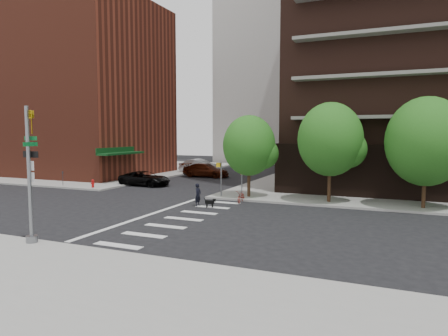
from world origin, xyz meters
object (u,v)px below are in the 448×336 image
at_px(traffic_signal, 30,185).
at_px(fire_hydrant, 93,183).
at_px(parked_car_black, 145,179).
at_px(scooter, 241,197).
at_px(parked_car_maroon, 206,170).
at_px(parked_car_silver, 200,166).
at_px(dog_walker, 198,195).

relative_size(traffic_signal, fire_hydrant, 8.20).
distance_m(traffic_signal, parked_car_black, 20.44).
bearing_deg(parked_car_black, traffic_signal, -159.74).
xyz_separation_m(traffic_signal, parked_car_black, (-7.09, 19.06, -2.01)).
xyz_separation_m(traffic_signal, scooter, (4.60, 13.99, -2.26)).
relative_size(traffic_signal, scooter, 3.61).
distance_m(parked_car_black, parked_car_maroon, 9.36).
xyz_separation_m(parked_car_black, parked_car_maroon, (2.06, 9.13, 0.10)).
distance_m(parked_car_silver, dog_walker, 23.03).
bearing_deg(traffic_signal, parked_car_maroon, 100.12).
xyz_separation_m(fire_hydrant, parked_car_maroon, (5.00, 12.90, 0.24)).
bearing_deg(dog_walker, parked_car_silver, 31.08).
xyz_separation_m(parked_car_maroon, parked_car_silver, (-2.70, 4.01, 0.08)).
xyz_separation_m(parked_car_maroon, dog_walker, (7.41, -16.68, -0.01)).
relative_size(parked_car_silver, dog_walker, 3.38).
bearing_deg(parked_car_silver, parked_car_maroon, -151.29).
bearing_deg(parked_car_silver, fire_hydrant, 166.98).
bearing_deg(fire_hydrant, parked_car_black, 52.00).
relative_size(fire_hydrant, dog_walker, 0.47).
xyz_separation_m(traffic_signal, parked_car_maroon, (-5.03, 28.19, -1.91)).
distance_m(parked_car_maroon, parked_car_silver, 4.83).
xyz_separation_m(parked_car_black, dog_walker, (9.47, -7.55, 0.09)).
xyz_separation_m(scooter, dog_walker, (-2.22, -2.48, 0.34)).
height_order(traffic_signal, fire_hydrant, traffic_signal).
bearing_deg(dog_walker, fire_hydrant, 78.07).
height_order(traffic_signal, dog_walker, traffic_signal).
bearing_deg(fire_hydrant, dog_walker, -16.96).
bearing_deg(fire_hydrant, parked_car_maroon, 68.81).
bearing_deg(traffic_signal, scooter, 71.81).
distance_m(fire_hydrant, parked_car_black, 4.78).
bearing_deg(dog_walker, scooter, -36.74).
bearing_deg(dog_walker, parked_car_black, 56.44).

